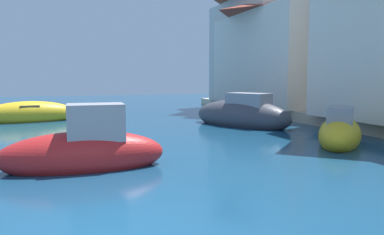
{
  "coord_description": "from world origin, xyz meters",
  "views": [
    {
      "loc": [
        -0.41,
        -4.5,
        2.07
      ],
      "look_at": [
        5.06,
        10.53,
        0.34
      ],
      "focal_mm": 34.27,
      "sensor_mm": 36.0,
      "label": 1
    }
  ],
  "objects_px": {
    "moored_boat_2": "(85,150)",
    "moored_boat_3": "(29,114)",
    "waterfront_building_far": "(276,43)",
    "waterfront_building_annex": "(293,49)",
    "moored_boat_7": "(340,133)",
    "moored_boat_5": "(242,115)"
  },
  "relations": [
    {
      "from": "moored_boat_5",
      "to": "waterfront_building_far",
      "type": "xyz_separation_m",
      "value": [
        5.97,
        6.74,
        3.88
      ]
    },
    {
      "from": "moored_boat_2",
      "to": "moored_boat_5",
      "type": "height_order",
      "value": "moored_boat_2"
    },
    {
      "from": "moored_boat_2",
      "to": "waterfront_building_far",
      "type": "xyz_separation_m",
      "value": [
        12.89,
        12.28,
        3.92
      ]
    },
    {
      "from": "moored_boat_3",
      "to": "moored_boat_7",
      "type": "bearing_deg",
      "value": -54.44
    },
    {
      "from": "moored_boat_3",
      "to": "waterfront_building_far",
      "type": "xyz_separation_m",
      "value": [
        14.76,
        1.9,
        3.99
      ]
    },
    {
      "from": "waterfront_building_far",
      "to": "moored_boat_3",
      "type": "bearing_deg",
      "value": -172.68
    },
    {
      "from": "moored_boat_3",
      "to": "moored_boat_7",
      "type": "height_order",
      "value": "moored_boat_7"
    },
    {
      "from": "moored_boat_3",
      "to": "waterfront_building_far",
      "type": "relative_size",
      "value": 0.57
    },
    {
      "from": "moored_boat_3",
      "to": "moored_boat_5",
      "type": "height_order",
      "value": "moored_boat_5"
    },
    {
      "from": "moored_boat_2",
      "to": "moored_boat_7",
      "type": "bearing_deg",
      "value": -174.14
    },
    {
      "from": "moored_boat_3",
      "to": "waterfront_building_annex",
      "type": "height_order",
      "value": "waterfront_building_annex"
    },
    {
      "from": "waterfront_building_annex",
      "to": "moored_boat_5",
      "type": "bearing_deg",
      "value": -140.96
    },
    {
      "from": "waterfront_building_annex",
      "to": "waterfront_building_far",
      "type": "distance_m",
      "value": 1.97
    },
    {
      "from": "moored_boat_2",
      "to": "waterfront_building_far",
      "type": "height_order",
      "value": "waterfront_building_far"
    },
    {
      "from": "waterfront_building_far",
      "to": "waterfront_building_annex",
      "type": "bearing_deg",
      "value": -90.0
    },
    {
      "from": "moored_boat_2",
      "to": "moored_boat_3",
      "type": "bearing_deg",
      "value": -77.29
    },
    {
      "from": "moored_boat_2",
      "to": "moored_boat_3",
      "type": "xyz_separation_m",
      "value": [
        -1.88,
        10.38,
        -0.07
      ]
    },
    {
      "from": "moored_boat_3",
      "to": "waterfront_building_far",
      "type": "height_order",
      "value": "waterfront_building_far"
    },
    {
      "from": "moored_boat_2",
      "to": "waterfront_building_annex",
      "type": "distance_m",
      "value": 16.89
    },
    {
      "from": "waterfront_building_annex",
      "to": "moored_boat_3",
      "type": "bearing_deg",
      "value": 180.0
    },
    {
      "from": "moored_boat_2",
      "to": "moored_boat_3",
      "type": "relative_size",
      "value": 0.86
    },
    {
      "from": "moored_boat_5",
      "to": "waterfront_building_annex",
      "type": "bearing_deg",
      "value": -77.12
    }
  ]
}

